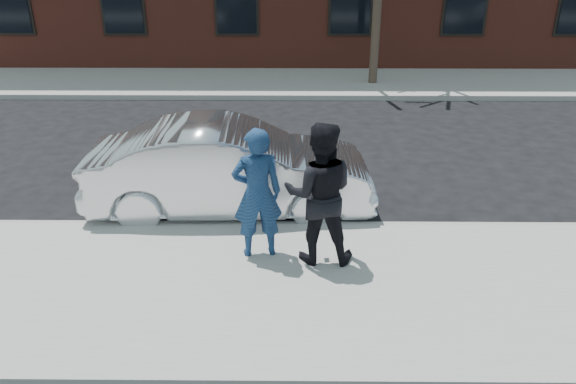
{
  "coord_description": "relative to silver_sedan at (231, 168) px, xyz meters",
  "views": [
    {
      "loc": [
        2.0,
        -6.52,
        4.44
      ],
      "look_at": [
        1.93,
        0.4,
        1.23
      ],
      "focal_mm": 35.0,
      "sensor_mm": 36.0,
      "label": 1
    }
  ],
  "objects": [
    {
      "name": "silver_sedan",
      "position": [
        0.0,
        0.0,
        0.0
      ],
      "size": [
        4.88,
        1.88,
        1.58
      ],
      "primitive_type": "imported",
      "rotation": [
        0.0,
        0.0,
        1.61
      ],
      "color": "silver",
      "rests_on": "ground"
    },
    {
      "name": "man_peacoat",
      "position": [
        1.43,
        -1.83,
        0.38
      ],
      "size": [
        1.02,
        0.81,
        2.05
      ],
      "rotation": [
        0.0,
        0.0,
        3.11
      ],
      "color": "black",
      "rests_on": "near_sidewalk"
    },
    {
      "name": "ground",
      "position": [
        -0.94,
        -2.3,
        -0.79
      ],
      "size": [
        100.0,
        100.0,
        0.0
      ],
      "primitive_type": "plane",
      "color": "black",
      "rests_on": "ground"
    },
    {
      "name": "man_hoodie",
      "position": [
        0.56,
        -1.71,
        0.33
      ],
      "size": [
        0.78,
        0.59,
        1.93
      ],
      "rotation": [
        0.0,
        0.0,
        3.33
      ],
      "color": "navy",
      "rests_on": "near_sidewalk"
    },
    {
      "name": "far_sidewalk",
      "position": [
        -0.94,
        8.95,
        -0.72
      ],
      "size": [
        50.0,
        3.5,
        0.15
      ],
      "primitive_type": "cube",
      "color": "gray",
      "rests_on": "ground"
    },
    {
      "name": "near_sidewalk",
      "position": [
        -0.94,
        -2.55,
        -0.72
      ],
      "size": [
        50.0,
        3.5,
        0.15
      ],
      "primitive_type": "cube",
      "color": "gray",
      "rests_on": "ground"
    },
    {
      "name": "near_curb",
      "position": [
        -0.94,
        -0.75,
        -0.72
      ],
      "size": [
        50.0,
        0.1,
        0.15
      ],
      "primitive_type": "cube",
      "color": "#999691",
      "rests_on": "ground"
    },
    {
      "name": "far_curb",
      "position": [
        -0.94,
        7.15,
        -0.72
      ],
      "size": [
        50.0,
        0.1,
        0.15
      ],
      "primitive_type": "cube",
      "color": "#999691",
      "rests_on": "ground"
    }
  ]
}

